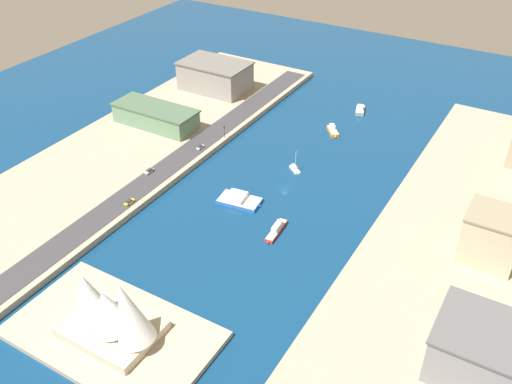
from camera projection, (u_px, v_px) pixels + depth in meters
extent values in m
plane|color=navy|center=(285.00, 188.00, 247.62)|extent=(440.00, 440.00, 0.00)
cube|color=#9E937F|center=(467.00, 244.00, 213.72)|extent=(70.00, 240.00, 2.73)
cube|color=#9E937F|center=(145.00, 141.00, 279.99)|extent=(70.00, 240.00, 2.73)
cube|color=#A89E89|center=(113.00, 334.00, 177.70)|extent=(65.73, 38.47, 2.00)
cube|color=#38383D|center=(188.00, 152.00, 268.19)|extent=(12.31, 228.00, 0.15)
cube|color=blue|center=(240.00, 201.00, 238.50)|extent=(19.07, 12.10, 1.50)
cone|color=blue|center=(260.00, 206.00, 235.44)|extent=(1.51, 1.51, 1.35)
cube|color=white|center=(236.00, 197.00, 237.94)|extent=(8.72, 8.81, 2.13)
cube|color=beige|center=(239.00, 199.00, 238.05)|extent=(18.31, 11.62, 0.10)
cube|color=orange|center=(333.00, 131.00, 289.64)|extent=(9.64, 10.72, 1.84)
cone|color=orange|center=(336.00, 137.00, 284.88)|extent=(2.33, 2.33, 1.66)
cube|color=white|center=(332.00, 127.00, 289.89)|extent=(4.22, 4.43, 2.07)
cube|color=beige|center=(333.00, 130.00, 289.09)|extent=(9.26, 10.29, 0.10)
cube|color=white|center=(295.00, 170.00, 259.65)|extent=(7.36, 6.60, 0.94)
cone|color=white|center=(298.00, 174.00, 256.63)|extent=(1.19, 1.19, 0.85)
cube|color=white|center=(294.00, 167.00, 259.88)|extent=(3.73, 3.48, 1.20)
cube|color=beige|center=(295.00, 169.00, 259.35)|extent=(7.07, 6.34, 0.10)
cylinder|color=silver|center=(296.00, 160.00, 256.40)|extent=(0.24, 0.24, 9.56)
cube|color=red|center=(276.00, 231.00, 221.41)|extent=(4.39, 15.35, 1.55)
cone|color=red|center=(268.00, 243.00, 215.48)|extent=(1.50, 1.50, 1.39)
cube|color=white|center=(277.00, 226.00, 220.96)|extent=(2.88, 7.05, 2.10)
cube|color=beige|center=(276.00, 229.00, 220.95)|extent=(4.22, 14.74, 0.10)
cube|color=#999EA3|center=(360.00, 110.00, 309.57)|extent=(7.39, 11.05, 1.98)
cone|color=#999EA3|center=(361.00, 106.00, 314.08)|extent=(2.24, 2.24, 1.78)
cube|color=white|center=(360.00, 107.00, 307.92)|extent=(4.13, 4.62, 2.31)
cube|color=beige|center=(360.00, 109.00, 308.98)|extent=(7.09, 10.60, 0.10)
cube|color=#C6B793|center=(491.00, 237.00, 200.12)|extent=(18.95, 17.84, 18.82)
cube|color=gray|center=(498.00, 215.00, 194.58)|extent=(19.70, 18.55, 0.80)
cube|color=slate|center=(156.00, 117.00, 289.20)|extent=(43.65, 17.30, 9.38)
cube|color=#47624A|center=(155.00, 108.00, 286.32)|extent=(45.40, 18.00, 0.80)
cube|color=gray|center=(480.00, 351.00, 159.91)|extent=(25.91, 24.53, 15.87)
cube|color=#59595C|center=(487.00, 331.00, 155.20)|extent=(26.95, 25.51, 0.80)
cube|color=gray|center=(215.00, 76.00, 325.07)|extent=(37.73, 24.49, 15.41)
cube|color=slate|center=(215.00, 63.00, 320.50)|extent=(39.24, 25.47, 0.80)
cylinder|color=black|center=(201.00, 146.00, 272.51)|extent=(0.26, 0.64, 0.64)
cylinder|color=black|center=(204.00, 147.00, 271.86)|extent=(0.26, 0.64, 0.64)
cylinder|color=black|center=(197.00, 149.00, 270.26)|extent=(0.26, 0.64, 0.64)
cylinder|color=black|center=(200.00, 150.00, 269.62)|extent=(0.26, 0.64, 0.64)
cube|color=white|center=(200.00, 147.00, 270.91)|extent=(1.77, 4.56, 0.74)
cube|color=#262D38|center=(200.00, 146.00, 270.37)|extent=(1.54, 2.56, 0.62)
cylinder|color=black|center=(131.00, 200.00, 234.71)|extent=(0.28, 0.65, 0.64)
cylinder|color=black|center=(134.00, 201.00, 233.99)|extent=(0.28, 0.65, 0.64)
cylinder|color=black|center=(125.00, 204.00, 232.32)|extent=(0.28, 0.65, 0.64)
cylinder|color=black|center=(128.00, 205.00, 231.60)|extent=(0.28, 0.65, 0.64)
cube|color=yellow|center=(129.00, 202.00, 233.00)|extent=(2.01, 5.01, 0.76)
cube|color=#262D38|center=(129.00, 201.00, 232.45)|extent=(1.71, 2.83, 0.56)
cylinder|color=black|center=(148.00, 174.00, 251.37)|extent=(0.28, 0.65, 0.64)
cylinder|color=black|center=(145.00, 173.00, 252.13)|extent=(0.28, 0.65, 0.64)
cylinder|color=black|center=(153.00, 171.00, 253.73)|extent=(0.28, 0.65, 0.64)
cylinder|color=black|center=(150.00, 170.00, 254.49)|extent=(0.28, 0.65, 0.64)
cube|color=#B7B7BC|center=(149.00, 171.00, 252.77)|extent=(2.11, 4.94, 0.76)
cube|color=#262D38|center=(149.00, 170.00, 252.55)|extent=(1.78, 2.80, 0.64)
cylinder|color=black|center=(224.00, 133.00, 278.58)|extent=(0.18, 0.18, 5.50)
cube|color=black|center=(224.00, 127.00, 276.74)|extent=(0.36, 0.36, 1.00)
sphere|color=red|center=(224.00, 127.00, 276.54)|extent=(0.24, 0.24, 0.24)
sphere|color=yellow|center=(224.00, 127.00, 276.74)|extent=(0.24, 0.24, 0.24)
sphere|color=green|center=(224.00, 128.00, 276.94)|extent=(0.24, 0.24, 0.24)
cube|color=#BCAD93|center=(112.00, 328.00, 176.29)|extent=(29.87, 21.79, 3.00)
cone|color=white|center=(128.00, 312.00, 165.89)|extent=(15.81, 12.04, 22.74)
cone|color=white|center=(108.00, 310.00, 171.61)|extent=(16.32, 13.82, 16.13)
cone|color=white|center=(89.00, 297.00, 173.88)|extent=(14.85, 13.07, 18.30)
cylinder|color=brown|center=(493.00, 238.00, 212.05)|extent=(0.50, 0.50, 3.31)
sphere|color=#2D7233|center=(496.00, 229.00, 209.55)|extent=(6.96, 6.96, 6.96)
cylinder|color=brown|center=(485.00, 245.00, 207.95)|extent=(0.50, 0.50, 4.29)
sphere|color=#2D7233|center=(488.00, 236.00, 205.66)|extent=(4.77, 4.77, 4.77)
cylinder|color=brown|center=(495.00, 263.00, 200.27)|extent=(0.50, 0.50, 3.47)
sphere|color=#2D7233|center=(497.00, 254.00, 197.94)|extent=(5.97, 5.97, 5.97)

